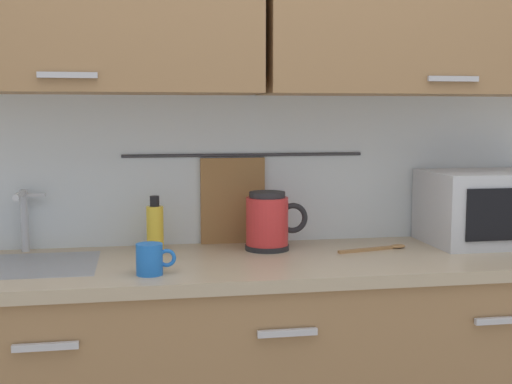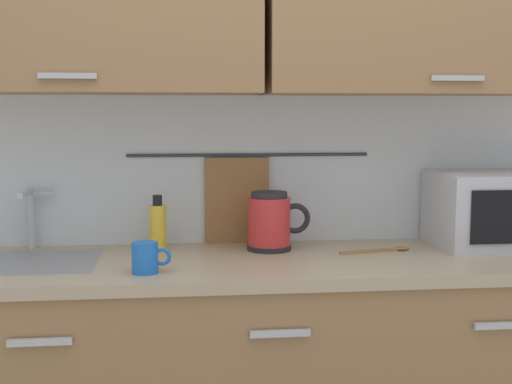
{
  "view_description": "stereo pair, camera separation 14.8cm",
  "coord_description": "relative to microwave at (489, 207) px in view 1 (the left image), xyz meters",
  "views": [
    {
      "loc": [
        -0.43,
        -1.89,
        1.38
      ],
      "look_at": [
        -0.03,
        0.33,
        1.12
      ],
      "focal_mm": 47.29,
      "sensor_mm": 36.0,
      "label": 1
    },
    {
      "loc": [
        -0.28,
        -1.91,
        1.38
      ],
      "look_at": [
        -0.03,
        0.33,
        1.12
      ],
      "focal_mm": 47.29,
      "sensor_mm": 36.0,
      "label": 2
    }
  ],
  "objects": [
    {
      "name": "counter_unit",
      "position": [
        -0.87,
        -0.11,
        -0.58
      ],
      "size": [
        2.53,
        0.64,
        0.9
      ],
      "color": "#997047",
      "rests_on": "ground"
    },
    {
      "name": "back_wall_assembly",
      "position": [
        -0.86,
        0.12,
        0.49
      ],
      "size": [
        3.7,
        0.41,
        2.5
      ],
      "color": "silver",
      "rests_on": "ground"
    },
    {
      "name": "sink_faucet",
      "position": [
        -1.68,
        0.12,
        0.01
      ],
      "size": [
        0.09,
        0.17,
        0.22
      ],
      "color": "#B2B5BA",
      "rests_on": "counter_unit"
    },
    {
      "name": "microwave",
      "position": [
        0.0,
        0.0,
        0.0
      ],
      "size": [
        0.46,
        0.35,
        0.27
      ],
      "color": "silver",
      "rests_on": "counter_unit"
    },
    {
      "name": "electric_kettle",
      "position": [
        -0.83,
        0.02,
        -0.03
      ],
      "size": [
        0.23,
        0.16,
        0.21
      ],
      "color": "black",
      "rests_on": "counter_unit"
    },
    {
      "name": "dish_soap_bottle",
      "position": [
        -1.23,
        0.07,
        -0.05
      ],
      "size": [
        0.06,
        0.06,
        0.2
      ],
      "color": "yellow",
      "rests_on": "counter_unit"
    },
    {
      "name": "mug_near_sink",
      "position": [
        -1.26,
        -0.29,
        -0.09
      ],
      "size": [
        0.12,
        0.08,
        0.09
      ],
      "color": "blue",
      "rests_on": "counter_unit"
    },
    {
      "name": "wooden_spoon",
      "position": [
        -0.44,
        -0.05,
        -0.13
      ],
      "size": [
        0.27,
        0.09,
        0.01
      ],
      "color": "#9E7042",
      "rests_on": "counter_unit"
    }
  ]
}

